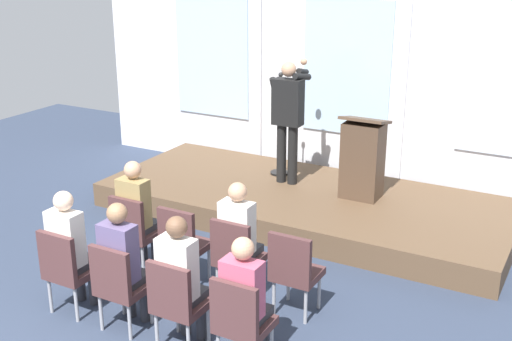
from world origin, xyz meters
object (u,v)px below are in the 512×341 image
at_px(lectern, 363,159).
at_px(chair_r1_c3, 241,319).
at_px(chair_r0_c2, 236,254).
at_px(chair_r1_c2, 177,300).
at_px(chair_r1_c1, 119,283).
at_px(mic_stand, 280,153).
at_px(chair_r0_c3, 294,269).
at_px(audience_r1_c1, 123,260).
at_px(chair_r0_c0, 134,229).
at_px(chair_r0_c1, 183,241).
at_px(audience_r0_c2, 240,234).
at_px(speaker, 288,114).
at_px(audience_r1_c0, 70,245).
at_px(audience_r1_c2, 181,276).
at_px(audience_r0_c0, 137,210).
at_px(chair_r1_c0, 66,267).
at_px(audience_r1_c3, 245,296).

distance_m(lectern, chair_r1_c3, 3.81).
bearing_deg(chair_r0_c2, chair_r1_c3, -57.67).
relative_size(lectern, chair_r1_c2, 1.23).
xyz_separation_m(chair_r1_c1, chair_r1_c2, (0.69, 0.00, 0.00)).
distance_m(mic_stand, chair_r1_c1, 4.12).
relative_size(chair_r0_c3, audience_r1_c1, 0.70).
bearing_deg(chair_r0_c0, chair_r1_c1, -57.67).
height_order(chair_r0_c1, audience_r0_c2, audience_r0_c2).
height_order(lectern, chair_r0_c3, lectern).
bearing_deg(chair_r0_c1, speaker, 91.21).
height_order(chair_r0_c0, chair_r1_c3, same).
bearing_deg(audience_r1_c0, lectern, 64.33).
height_order(chair_r0_c2, audience_r1_c2, audience_r1_c2).
bearing_deg(chair_r0_c3, chair_r1_c3, -90.00).
height_order(mic_stand, audience_r0_c0, mic_stand).
height_order(chair_r1_c0, chair_r1_c2, same).
bearing_deg(chair_r1_c3, speaker, 110.47).
bearing_deg(lectern, chair_r0_c2, -98.65).
relative_size(audience_r0_c2, audience_r1_c3, 1.02).
xyz_separation_m(mic_stand, audience_r1_c1, (0.32, -4.02, 0.07)).
xyz_separation_m(chair_r0_c0, chair_r1_c1, (0.69, -1.08, 0.00)).
height_order(chair_r0_c0, chair_r0_c2, same).
bearing_deg(audience_r0_c2, chair_r1_c1, -120.49).
bearing_deg(chair_r0_c3, audience_r1_c0, -154.00).
distance_m(audience_r0_c0, audience_r0_c2, 1.37).
relative_size(chair_r1_c1, chair_r1_c2, 1.00).
bearing_deg(chair_r0_c2, mic_stand, 108.40).
relative_size(speaker, audience_r0_c2, 1.33).
height_order(lectern, chair_r1_c3, lectern).
height_order(speaker, audience_r1_c2, speaker).
distance_m(speaker, audience_r1_c1, 3.80).
bearing_deg(chair_r0_c3, chair_r1_c1, -141.69).
height_order(mic_stand, chair_r0_c3, mic_stand).
bearing_deg(chair_r1_c0, speaker, 80.69).
height_order(audience_r0_c0, chair_r1_c2, audience_r0_c0).
relative_size(speaker, chair_r0_c1, 1.88).
bearing_deg(chair_r1_c3, audience_r1_c3, 90.00).
distance_m(lectern, chair_r0_c3, 2.74).
distance_m(chair_r0_c2, audience_r1_c3, 1.23).
bearing_deg(audience_r0_c2, audience_r1_c2, -90.00).
bearing_deg(audience_r1_c1, chair_r1_c3, -3.33).
xyz_separation_m(speaker, audience_r0_c0, (-0.63, -2.66, -0.63)).
relative_size(chair_r1_c0, audience_r1_c1, 0.70).
distance_m(mic_stand, chair_r0_c0, 3.05).
distance_m(chair_r0_c0, chair_r1_c0, 1.08).
bearing_deg(chair_r0_c0, chair_r1_c2, -38.31).
bearing_deg(chair_r1_c0, audience_r1_c1, 6.64).
height_order(mic_stand, chair_r1_c2, mic_stand).
xyz_separation_m(chair_r0_c2, audience_r1_c2, (0.00, -1.00, 0.21)).
bearing_deg(audience_r1_c1, chair_r1_c0, -173.36).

